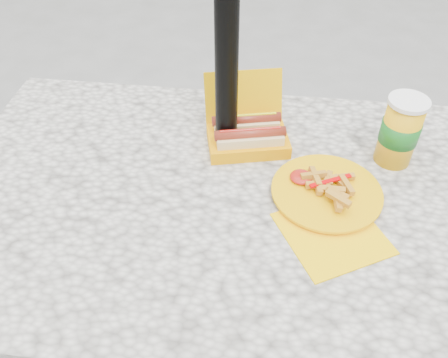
# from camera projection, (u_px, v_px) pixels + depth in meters

# --- Properties ---
(ground) EXTENTS (60.00, 60.00, 0.00)m
(ground) POSITION_uv_depth(u_px,v_px,m) (220.00, 358.00, 1.53)
(ground) COLOR slate
(picnic_table) EXTENTS (1.20, 0.80, 0.75)m
(picnic_table) POSITION_uv_depth(u_px,v_px,m) (218.00, 227.00, 1.09)
(picnic_table) COLOR beige
(picnic_table) RESTS_ON ground
(umbrella_pole) EXTENTS (0.05, 0.05, 2.20)m
(umbrella_pole) POSITION_uv_depth(u_px,v_px,m) (227.00, 2.00, 0.89)
(umbrella_pole) COLOR black
(umbrella_pole) RESTS_ON ground
(hotdog_box) EXTENTS (0.22, 0.20, 0.15)m
(hotdog_box) POSITION_uv_depth(u_px,v_px,m) (247.00, 133.00, 1.11)
(hotdog_box) COLOR #E8A800
(hotdog_box) RESTS_ON picnic_table
(fries_plate) EXTENTS (0.25, 0.35, 0.05)m
(fries_plate) POSITION_uv_depth(u_px,v_px,m) (327.00, 194.00, 1.00)
(fries_plate) COLOR #FFC401
(fries_plate) RESTS_ON picnic_table
(soda_cup) EXTENTS (0.09, 0.09, 0.16)m
(soda_cup) POSITION_uv_depth(u_px,v_px,m) (400.00, 131.00, 1.04)
(soda_cup) COLOR #EFAA0D
(soda_cup) RESTS_ON picnic_table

